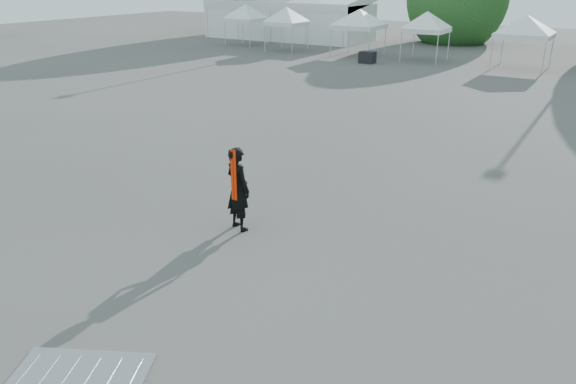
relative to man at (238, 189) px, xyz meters
The scene contains 10 objects.
ground 1.93m from the man, 47.58° to the left, with size 120.00×120.00×0.00m, color #474442.
marquee 41.81m from the man, 120.00° to the left, with size 15.00×6.25×4.23m.
tent_a 36.93m from the man, 125.36° to the left, with size 3.87×3.87×3.88m.
tent_b 33.14m from the man, 119.83° to the left, with size 3.77×3.77×3.88m.
tent_c 30.95m from the man, 109.77° to the left, with size 4.53×4.53×3.88m.
tent_d 29.70m from the man, 100.51° to the left, with size 3.90×3.90×3.88m.
tent_e 29.06m from the man, 87.99° to the left, with size 4.62×4.62×3.88m.
man is the anchor object (origin of this frame).
barrier_left 5.74m from the man, 79.10° to the right, with size 2.30×1.85×0.07m.
crate_west 27.38m from the man, 107.73° to the left, with size 1.01×0.79×0.79m, color black.
Camera 1 is at (6.38, -11.08, 5.77)m, focal length 35.00 mm.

